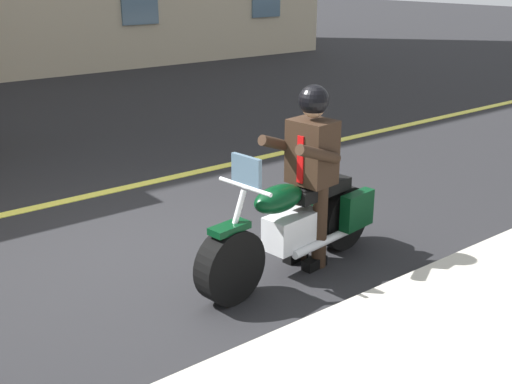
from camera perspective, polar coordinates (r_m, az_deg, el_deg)
The scene contains 4 objects.
ground_plane at distance 6.42m, azimuth -8.92°, elevation -5.54°, with size 80.00×80.00×0.00m, color black.
lane_center_stripe at distance 8.11m, azimuth -15.80°, elevation -0.54°, with size 60.00×0.16×0.01m, color #E5DB4C.
motorcycle_main at distance 5.86m, azimuth 3.67°, elevation -3.02°, with size 2.22×0.79×1.26m.
rider_main at distance 5.80m, azimuth 5.01°, elevation 2.83°, with size 0.67×0.61×1.74m.
Camera 1 is at (2.70, 5.15, 2.73)m, focal length 44.00 mm.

